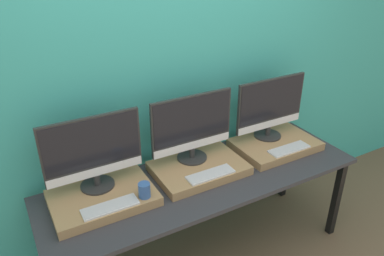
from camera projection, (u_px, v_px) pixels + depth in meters
wall_back at (174, 75)px, 2.57m from camera, size 8.00×0.04×2.60m
workbench at (204, 184)px, 2.54m from camera, size 2.18×0.70×0.71m
wooden_riser_left at (103, 198)px, 2.26m from camera, size 0.61×0.42×0.06m
monitor_left at (93, 151)px, 2.20m from camera, size 0.59×0.21×0.47m
keyboard_left at (110, 207)px, 2.13m from camera, size 0.32×0.11×0.01m
mug at (144, 190)px, 2.20m from camera, size 0.07×0.07×0.09m
wooden_riser_center at (199, 168)px, 2.55m from camera, size 0.61×0.42×0.06m
monitor_center at (192, 126)px, 2.50m from camera, size 0.59×0.21×0.47m
keyboard_center at (210, 174)px, 2.42m from camera, size 0.32×0.11×0.01m
wooden_riser_right at (275, 145)px, 2.84m from camera, size 0.61×0.42×0.06m
monitor_right at (270, 106)px, 2.79m from camera, size 0.59×0.21×0.47m
keyboard_right at (289, 149)px, 2.71m from camera, size 0.32×0.11×0.01m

